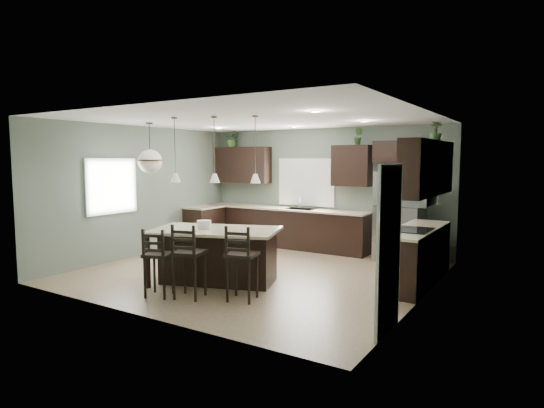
{
  "coord_description": "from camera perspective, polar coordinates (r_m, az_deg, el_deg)",
  "views": [
    {
      "loc": [
        4.63,
        -6.83,
        2.1
      ],
      "look_at": [
        0.1,
        0.4,
        1.25
      ],
      "focal_mm": 30.0,
      "sensor_mm": 36.0,
      "label": 1
    }
  ],
  "objects": [
    {
      "name": "chandelier",
      "position": [
        9.19,
        -15.09,
        6.8
      ],
      "size": [
        0.5,
        0.5,
        0.98
      ],
      "primitive_type": null,
      "color": "beige",
      "rests_on": "room_shell"
    },
    {
      "name": "pendant_left",
      "position": [
        7.87,
        -12.08,
        6.66
      ],
      "size": [
        0.17,
        0.17,
        1.1
      ],
      "primitive_type": null,
      "color": "silver",
      "rests_on": "room_shell"
    },
    {
      "name": "right_countertop",
      "position": [
        8.03,
        17.7,
        -3.03
      ],
      "size": [
        0.66,
        2.35,
        0.04
      ],
      "primitive_type": "cube",
      "color": "beige",
      "rests_on": "right_lower_cabs"
    },
    {
      "name": "serving_dish",
      "position": [
        7.76,
        -8.53,
        -2.56
      ],
      "size": [
        0.24,
        0.24,
        0.14
      ],
      "primitive_type": "cylinder",
      "color": "silver",
      "rests_on": "kitchen_island"
    },
    {
      "name": "faucet",
      "position": [
        10.56,
        3.47,
        0.13
      ],
      "size": [
        0.02,
        0.02,
        0.28
      ],
      "primitive_type": "cylinder",
      "color": "silver",
      "rests_on": "back_countertop"
    },
    {
      "name": "microwave",
      "position": [
        7.67,
        18.05,
        1.3
      ],
      "size": [
        0.4,
        0.75,
        0.4
      ],
      "primitive_type": "cube",
      "color": "gray",
      "rests_on": "right_upper_cabs"
    },
    {
      "name": "pantry_door",
      "position": [
        5.63,
        14.44,
        -5.53
      ],
      "size": [
        0.04,
        0.82,
        2.04
      ],
      "primitive_type": "cube",
      "color": "white",
      "rests_on": "ground"
    },
    {
      "name": "fridge_header",
      "position": [
        9.81,
        15.72,
        6.35
      ],
      "size": [
        1.05,
        0.34,
        0.45
      ],
      "primitive_type": "cube",
      "color": "black",
      "rests_on": "room_shell"
    },
    {
      "name": "right_upper_cabs",
      "position": [
        7.91,
        18.98,
        4.3
      ],
      "size": [
        0.34,
        2.35,
        0.9
      ],
      "primitive_type": "cube",
      "color": "black",
      "rests_on": "room_shell"
    },
    {
      "name": "bar_stool_left",
      "position": [
        7.18,
        -14.01,
        -7.1
      ],
      "size": [
        0.5,
        0.5,
        1.06
      ],
      "primitive_type": "cube",
      "rotation": [
        0.0,
        0.0,
        0.35
      ],
      "color": "black",
      "rests_on": "ground"
    },
    {
      "name": "window_back",
      "position": [
        10.82,
        4.34,
        2.76
      ],
      "size": [
        1.35,
        0.02,
        1.0
      ],
      "primitive_type": "cube",
      "color": "white",
      "rests_on": "room_shell"
    },
    {
      "name": "sink_inset",
      "position": [
        10.6,
        3.55,
        -0.63
      ],
      "size": [
        0.7,
        0.45,
        0.01
      ],
      "primitive_type": "cube",
      "color": "gray",
      "rests_on": "back_countertop"
    },
    {
      "name": "kitchen_island",
      "position": [
        7.78,
        -7.09,
        -6.5
      ],
      "size": [
        2.37,
        1.82,
        0.92
      ],
      "primitive_type": "cube",
      "rotation": [
        0.0,
        0.0,
        0.34
      ],
      "color": "black",
      "rests_on": "ground"
    },
    {
      "name": "refrigerator",
      "position": [
        9.68,
        15.73,
        -1.49
      ],
      "size": [
        0.9,
        0.74,
        1.85
      ],
      "primitive_type": "cube",
      "color": "#95949C",
      "rests_on": "ground"
    },
    {
      "name": "left_return_cabs",
      "position": [
        11.37,
        -8.51,
        -2.72
      ],
      "size": [
        0.6,
        0.9,
        0.9
      ],
      "primitive_type": "cube",
      "color": "black",
      "rests_on": "ground"
    },
    {
      "name": "back_countertop",
      "position": [
        10.82,
        1.45,
        -0.57
      ],
      "size": [
        4.2,
        0.66,
        0.04
      ],
      "primitive_type": "cube",
      "color": "beige",
      "rests_on": "back_lower_cabs"
    },
    {
      "name": "cooktop",
      "position": [
        7.76,
        17.19,
        -3.12
      ],
      "size": [
        0.58,
        0.75,
        0.02
      ],
      "primitive_type": "cube",
      "color": "black",
      "rests_on": "right_countertop"
    },
    {
      "name": "back_upper_left",
      "position": [
        11.6,
        -3.71,
        4.93
      ],
      "size": [
        1.55,
        0.34,
        0.9
      ],
      "primitive_type": "cube",
      "color": "black",
      "rests_on": "room_shell"
    },
    {
      "name": "ground",
      "position": [
        8.51,
        -2.02,
        -8.59
      ],
      "size": [
        6.0,
        6.0,
        0.0
      ],
      "primitive_type": "plane",
      "color": "#9E8466",
      "rests_on": "ground"
    },
    {
      "name": "room_shell",
      "position": [
        8.26,
        -2.07,
        2.91
      ],
      "size": [
        6.0,
        6.0,
        6.0
      ],
      "color": "slate",
      "rests_on": "ground"
    },
    {
      "name": "bar_stool_center",
      "position": [
        6.99,
        -10.3,
        -7.03
      ],
      "size": [
        0.52,
        0.52,
        1.14
      ],
      "primitive_type": "cube",
      "rotation": [
        0.0,
        0.0,
        0.27
      ],
      "color": "black",
      "rests_on": "ground"
    },
    {
      "name": "back_lower_cabs",
      "position": [
        10.9,
        1.5,
        -3.02
      ],
      "size": [
        4.2,
        0.6,
        0.9
      ],
      "primitive_type": "cube",
      "color": "black",
      "rests_on": "ground"
    },
    {
      "name": "plant_right_wall",
      "position": [
        8.53,
        19.87,
        8.57
      ],
      "size": [
        0.25,
        0.25,
        0.36
      ],
      "primitive_type": "imported",
      "rotation": [
        0.0,
        0.0,
        0.29
      ],
      "color": "#2E4C21",
      "rests_on": "right_upper_cabs"
    },
    {
      "name": "back_upper_right",
      "position": [
        10.16,
        9.96,
        4.76
      ],
      "size": [
        0.85,
        0.34,
        0.9
      ],
      "primitive_type": "cube",
      "color": "black",
      "rests_on": "room_shell"
    },
    {
      "name": "pendant_right",
      "position": [
        7.4,
        -2.11,
        6.85
      ],
      "size": [
        0.17,
        0.17,
        1.1
      ],
      "primitive_type": null,
      "color": "white",
      "rests_on": "room_shell"
    },
    {
      "name": "bar_stool_right",
      "position": [
        6.78,
        -3.76,
        -7.37
      ],
      "size": [
        0.51,
        0.51,
        1.14
      ],
      "primitive_type": "cube",
      "rotation": [
        0.0,
        0.0,
        0.25
      ],
      "color": "black",
      "rests_on": "ground"
    },
    {
      "name": "wall_oven_front",
      "position": [
        7.93,
        15.09,
        -6.52
      ],
      "size": [
        0.01,
        0.72,
        0.6
      ],
      "primitive_type": "cube",
      "color": "gray",
      "rests_on": "right_lower_cabs"
    },
    {
      "name": "right_lower_cabs",
      "position": [
        8.11,
        17.73,
        -6.32
      ],
      "size": [
        0.6,
        2.35,
        0.9
      ],
      "primitive_type": "cube",
      "color": "black",
      "rests_on": "ground"
    },
    {
      "name": "window_left",
      "position": [
        9.73,
        -19.53,
        2.12
      ],
      "size": [
        0.02,
        1.1,
        1.0
      ],
      "primitive_type": "cube",
      "color": "white",
      "rests_on": "room_shell"
    },
    {
      "name": "left_return_countertop",
      "position": [
        11.29,
        -8.47,
        -0.37
      ],
      "size": [
        0.66,
        0.96,
        0.04
      ],
      "primitive_type": "cube",
      "color": "beige",
      "rests_on": "left_return_cabs"
    },
    {
      "name": "plant_back_left",
      "position": [
        11.76,
        -4.97,
        8.21
      ],
      "size": [
        0.46,
        0.42,
        0.44
      ],
      "primitive_type": "imported",
      "rotation": [
        0.0,
        0.0,
        0.21
      ],
      "color": "#355726",
      "rests_on": "back_upper_left"
    },
    {
      "name": "plant_back_right",
      "position": [
        10.08,
        10.79,
        8.32
      ],
      "size": [
        0.23,
        0.21,
        0.36
      ],
      "primitive_type": "imported",
      "rotation": [
        0.0,
        0.0,
        -0.27
      ],
      "color": "#284E22",
      "rests_on": "back_upper_right"
    },
    {
      "name": "pendant_center",
      "position": [
        7.61,
        -7.25,
        6.78
      ],
      "size": [
        0.17,
        0.17,
        1.1
      ],
      "primitive_type": null,
      "color": "silver",
      "rests_on": "room_shell"
    }
  ]
}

